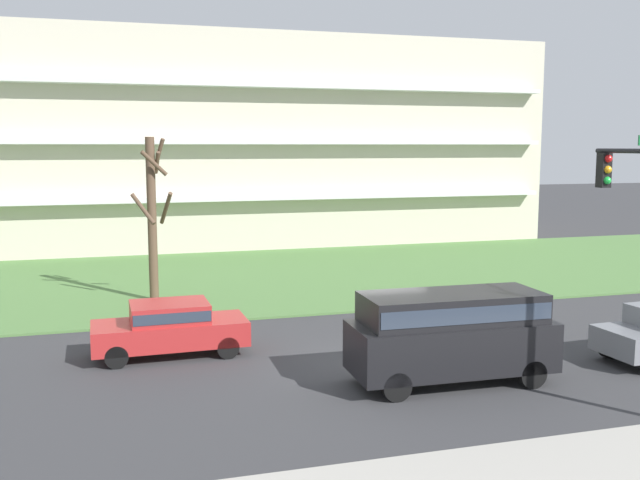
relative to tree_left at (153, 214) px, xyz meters
name	(u,v)px	position (x,y,z in m)	size (l,w,h in m)	color
ground	(369,365)	(5.20, -9.95, -3.46)	(160.00, 160.00, 0.00)	#38383A
grass_lawn_strip	(264,276)	(5.20, 4.05, -3.42)	(80.00, 16.00, 0.08)	#547F42
apartment_building	(218,143)	(5.20, 17.95, 2.79)	(39.49, 12.74, 12.51)	beige
tree_left	(153,214)	(0.00, 0.00, 0.00)	(1.59, 1.58, 6.40)	brown
sedan_red_center_left	(170,326)	(-0.02, -7.45, -2.59)	(4.44, 1.89, 1.57)	#B22828
van_black_center_right	(452,330)	(6.70, -11.95, -2.07)	(5.25, 2.13, 2.36)	black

